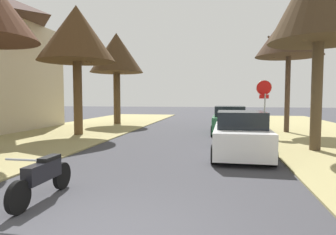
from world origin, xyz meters
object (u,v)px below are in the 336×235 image
Objects in this scene: street_tree_left_mid_b at (77,35)px; parked_motorcycle at (43,176)px; street_tree_left_far at (116,54)px; parked_sedan_white at (241,135)px; parked_sedan_green at (229,121)px; stop_sign_far at (264,96)px; street_tree_right_mid_b at (289,34)px.

parked_motorcycle is at bearing -66.49° from street_tree_left_mid_b.
street_tree_left_far is 14.50m from parked_sedan_white.
street_tree_left_mid_b is 1.56× the size of parked_sedan_white.
parked_sedan_green is at bearing -27.78° from street_tree_left_far.
stop_sign_far is 0.66× the size of parked_sedan_green.
street_tree_left_mid_b is at bearing -173.34° from stop_sign_far.
street_tree_left_mid_b reaches higher than parked_sedan_green.
parked_sedan_white is 2.16× the size of parked_motorcycle.
street_tree_right_mid_b reaches higher than parked_motorcycle.
parked_sedan_white reaches higher than parked_motorcycle.
parked_motorcycle is at bearing -118.22° from stop_sign_far.
street_tree_left_far is at bearing 163.35° from street_tree_right_mid_b.
street_tree_left_mid_b is (-11.41, -3.17, -0.28)m from street_tree_right_mid_b.
stop_sign_far is 2.49m from parked_sedan_green.
street_tree_right_mid_b is at bearing 15.54° from street_tree_left_mid_b.
street_tree_left_mid_b is at bearing -164.46° from parked_sedan_green.
street_tree_right_mid_b is 3.41× the size of parked_motorcycle.
parked_sedan_white is at bearing -51.47° from street_tree_left_far.
parked_sedan_white is 6.35m from parked_sedan_green.
street_tree_left_far reaches higher than stop_sign_far.
stop_sign_far is 4.37m from street_tree_right_mid_b.
street_tree_left_mid_b is (-9.84, -1.15, 3.25)m from stop_sign_far.
parked_motorcycle is (-3.99, -11.75, -0.24)m from parked_sedan_green.
street_tree_left_far reaches higher than parked_sedan_white.
parked_motorcycle is at bearing -74.94° from street_tree_left_far.
parked_sedan_green is (-1.72, 1.11, -1.43)m from stop_sign_far.
parked_sedan_white is at bearing -112.96° from street_tree_right_mid_b.
street_tree_right_mid_b is at bearing 67.04° from parked_sedan_white.
street_tree_left_far is (-11.63, 3.48, -0.32)m from street_tree_right_mid_b.
parked_motorcycle is (-4.21, -5.40, -0.24)m from parked_sedan_white.
parked_motorcycle is (-7.29, -12.67, -5.21)m from street_tree_right_mid_b.
street_tree_left_far is 17.42m from parked_motorcycle.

